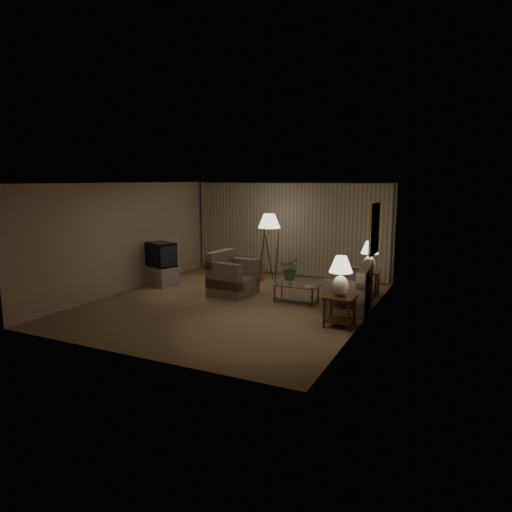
{
  "coord_description": "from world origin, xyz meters",
  "views": [
    {
      "loc": [
        4.83,
        -8.88,
        2.78
      ],
      "look_at": [
        0.3,
        0.6,
        1.01
      ],
      "focal_mm": 32.0,
      "sensor_mm": 36.0,
      "label": 1
    }
  ],
  "objects_px": {
    "side_table_near": "(340,305)",
    "armchair": "(233,278)",
    "table_lamp_far": "(370,254)",
    "tv_cabinet": "(162,276)",
    "coffee_table": "(296,291)",
    "crt_tv": "(161,254)",
    "side_table_far": "(368,279)",
    "sofa": "(349,291)",
    "vase": "(290,281)",
    "ottoman": "(251,272)",
    "floor_lamp": "(269,246)",
    "table_lamp_near": "(341,272)"
  },
  "relations": [
    {
      "from": "floor_lamp",
      "to": "ottoman",
      "type": "xyz_separation_m",
      "value": [
        -0.53,
        -0.03,
        -0.75
      ]
    },
    {
      "from": "sofa",
      "to": "side_table_near",
      "type": "distance_m",
      "value": 1.36
    },
    {
      "from": "table_lamp_far",
      "to": "crt_tv",
      "type": "xyz_separation_m",
      "value": [
        -5.2,
        -1.24,
        -0.21
      ]
    },
    {
      "from": "table_lamp_far",
      "to": "tv_cabinet",
      "type": "xyz_separation_m",
      "value": [
        -5.2,
        -1.24,
        -0.78
      ]
    },
    {
      "from": "table_lamp_near",
      "to": "coffee_table",
      "type": "distance_m",
      "value": 1.99
    },
    {
      "from": "coffee_table",
      "to": "crt_tv",
      "type": "xyz_separation_m",
      "value": [
        -3.86,
        0.11,
        0.54
      ]
    },
    {
      "from": "ottoman",
      "to": "vase",
      "type": "bearing_deg",
      "value": -42.98
    },
    {
      "from": "sofa",
      "to": "crt_tv",
      "type": "height_order",
      "value": "crt_tv"
    },
    {
      "from": "sofa",
      "to": "tv_cabinet",
      "type": "distance_m",
      "value": 5.05
    },
    {
      "from": "armchair",
      "to": "vase",
      "type": "bearing_deg",
      "value": -84.9
    },
    {
      "from": "table_lamp_far",
      "to": "side_table_near",
      "type": "bearing_deg",
      "value": -90.0
    },
    {
      "from": "coffee_table",
      "to": "tv_cabinet",
      "type": "distance_m",
      "value": 3.86
    },
    {
      "from": "side_table_near",
      "to": "tv_cabinet",
      "type": "bearing_deg",
      "value": 165.38
    },
    {
      "from": "armchair",
      "to": "table_lamp_far",
      "type": "bearing_deg",
      "value": -60.35
    },
    {
      "from": "floor_lamp",
      "to": "ottoman",
      "type": "distance_m",
      "value": 0.92
    },
    {
      "from": "tv_cabinet",
      "to": "crt_tv",
      "type": "height_order",
      "value": "crt_tv"
    },
    {
      "from": "vase",
      "to": "table_lamp_far",
      "type": "bearing_deg",
      "value": 42.09
    },
    {
      "from": "side_table_far",
      "to": "floor_lamp",
      "type": "xyz_separation_m",
      "value": [
        -2.79,
        0.38,
        0.57
      ]
    },
    {
      "from": "tv_cabinet",
      "to": "vase",
      "type": "height_order",
      "value": "vase"
    },
    {
      "from": "coffee_table",
      "to": "ottoman",
      "type": "bearing_deg",
      "value": 139.26
    },
    {
      "from": "ottoman",
      "to": "sofa",
      "type": "bearing_deg",
      "value": -26.81
    },
    {
      "from": "table_lamp_near",
      "to": "ottoman",
      "type": "xyz_separation_m",
      "value": [
        -3.32,
        2.95,
        -0.83
      ]
    },
    {
      "from": "sofa",
      "to": "tv_cabinet",
      "type": "relative_size",
      "value": 1.88
    },
    {
      "from": "vase",
      "to": "sofa",
      "type": "bearing_deg",
      "value": 4.25
    },
    {
      "from": "armchair",
      "to": "crt_tv",
      "type": "bearing_deg",
      "value": 93.06
    },
    {
      "from": "table_lamp_far",
      "to": "sofa",
      "type": "bearing_deg",
      "value": -96.84
    },
    {
      "from": "ottoman",
      "to": "side_table_far",
      "type": "bearing_deg",
      "value": -6.06
    },
    {
      "from": "crt_tv",
      "to": "vase",
      "type": "xyz_separation_m",
      "value": [
        3.71,
        -0.11,
        -0.34
      ]
    },
    {
      "from": "side_table_near",
      "to": "armchair",
      "type": "bearing_deg",
      "value": 157.13
    },
    {
      "from": "coffee_table",
      "to": "crt_tv",
      "type": "bearing_deg",
      "value": 178.42
    },
    {
      "from": "table_lamp_far",
      "to": "coffee_table",
      "type": "distance_m",
      "value": 2.05
    },
    {
      "from": "sofa",
      "to": "vase",
      "type": "bearing_deg",
      "value": -91.68
    },
    {
      "from": "vase",
      "to": "crt_tv",
      "type": "bearing_deg",
      "value": 178.36
    },
    {
      "from": "side_table_near",
      "to": "crt_tv",
      "type": "distance_m",
      "value": 5.39
    },
    {
      "from": "table_lamp_far",
      "to": "side_table_far",
      "type": "bearing_deg",
      "value": 26.57
    },
    {
      "from": "sofa",
      "to": "ottoman",
      "type": "relative_size",
      "value": 2.82
    },
    {
      "from": "table_lamp_near",
      "to": "crt_tv",
      "type": "xyz_separation_m",
      "value": [
        -5.2,
        1.36,
        -0.23
      ]
    },
    {
      "from": "floor_lamp",
      "to": "vase",
      "type": "xyz_separation_m",
      "value": [
        1.3,
        -1.73,
        -0.49
      ]
    },
    {
      "from": "vase",
      "to": "tv_cabinet",
      "type": "bearing_deg",
      "value": 178.36
    },
    {
      "from": "vase",
      "to": "ottoman",
      "type": "bearing_deg",
      "value": 137.02
    },
    {
      "from": "armchair",
      "to": "tv_cabinet",
      "type": "bearing_deg",
      "value": 93.06
    },
    {
      "from": "sofa",
      "to": "vase",
      "type": "distance_m",
      "value": 1.35
    },
    {
      "from": "side_table_far",
      "to": "crt_tv",
      "type": "distance_m",
      "value": 5.36
    },
    {
      "from": "table_lamp_far",
      "to": "crt_tv",
      "type": "distance_m",
      "value": 5.35
    },
    {
      "from": "side_table_near",
      "to": "coffee_table",
      "type": "distance_m",
      "value": 1.84
    },
    {
      "from": "sofa",
      "to": "tv_cabinet",
      "type": "xyz_separation_m",
      "value": [
        -5.05,
        0.01,
        -0.13
      ]
    },
    {
      "from": "armchair",
      "to": "sofa",
      "type": "bearing_deg",
      "value": -82.68
    },
    {
      "from": "tv_cabinet",
      "to": "coffee_table",
      "type": "bearing_deg",
      "value": 19.91
    },
    {
      "from": "sofa",
      "to": "floor_lamp",
      "type": "bearing_deg",
      "value": -127.56
    },
    {
      "from": "sofa",
      "to": "armchair",
      "type": "relative_size",
      "value": 1.61
    }
  ]
}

